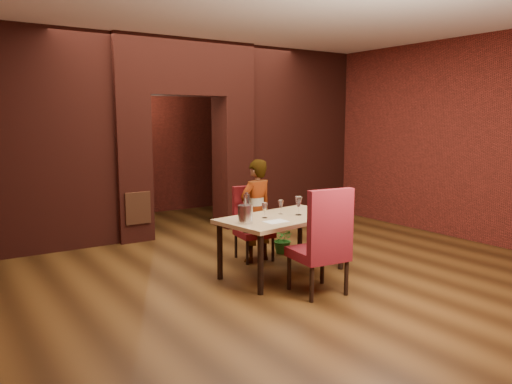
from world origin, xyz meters
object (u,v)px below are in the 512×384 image
Objects in this scene: wine_bucket at (245,214)px; water_bottle at (247,205)px; chair_far at (254,224)px; wine_glass_b at (281,207)px; potted_plant at (282,239)px; wine_glass_a at (265,210)px; chair_near at (318,240)px; wine_glass_c at (299,206)px; person_seated at (256,211)px; dining_table at (283,245)px.

water_bottle is (0.18, 0.25, 0.05)m from wine_bucket.
chair_far is 3.24× the size of water_bottle.
potted_plant is at bearing 52.14° from wine_glass_b.
potted_plant is at bearing 36.72° from wine_bucket.
wine_glass_a is 0.44× the size of potted_plant.
chair_near is 0.84m from wine_glass_a.
chair_near is 5.13× the size of wine_glass_c.
wine_glass_b is 1.06m from potted_plant.
wine_glass_c is (0.15, -0.17, 0.03)m from wine_glass_b.
wine_glass_a is at bearing -105.75° from chair_far.
water_bottle is 1.37m from potted_plant.
wine_glass_b is at bearing 84.41° from person_seated.
wine_glass_c is at bearing -106.10° from chair_near.
wine_bucket reaches higher than wine_glass_b.
wine_bucket is (-0.36, -0.12, 0.01)m from wine_glass_a.
wine_glass_c is (0.17, -0.70, 0.15)m from person_seated.
chair_far is 0.21m from person_seated.
wine_glass_c reaches higher than potted_plant.
chair_near is 0.86× the size of person_seated.
chair_far is at bearing 49.53° from water_bottle.
wine_bucket is at bearing -162.71° from wine_glass_b.
wine_glass_c is at bearing -47.53° from wine_glass_b.
person_seated is at bearing 91.53° from wine_glass_b.
person_seated is 4.51× the size of water_bottle.
dining_table is at bearing -115.86° from wine_glass_b.
wine_glass_c is at bearing -18.85° from water_bottle.
chair_near is at bearing 77.94° from person_seated.
water_bottle is at bearing 54.63° from wine_bucket.
chair_near is (-0.08, -0.75, 0.23)m from dining_table.
chair_near reaches higher than wine_bucket.
water_bottle is at bearing -63.55° from chair_near.
wine_glass_b is at bearing 14.87° from wine_glass_a.
wine_glass_c is (0.45, -0.09, 0.02)m from wine_glass_a.
person_seated reaches higher than chair_far.
wine_glass_a is 0.46m from wine_glass_c.
wine_glass_a is at bearing -137.54° from potted_plant.
person_seated reaches higher than chair_near.
dining_table is 0.69m from water_bottle.
dining_table is 1.01m from potted_plant.
chair_near is 0.80m from wine_glass_c.
person_seated is (0.12, 1.41, 0.10)m from chair_near.
water_bottle reaches higher than wine_glass_c.
dining_table is 0.74m from person_seated.
person_seated reaches higher than water_bottle.
wine_glass_c reaches higher than dining_table.
chair_near is 1.42m from person_seated.
person_seated is 6.64× the size of wine_bucket.
potted_plant is at bearing 14.95° from chair_far.
wine_glass_c is 0.75× the size of water_bottle.
chair_near is 1.03m from water_bottle.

